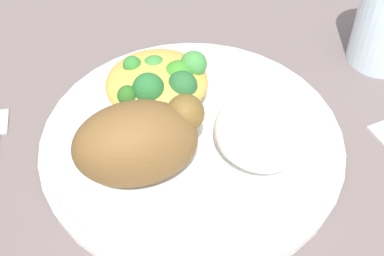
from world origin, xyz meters
name	(u,v)px	position (x,y,z in m)	size (l,w,h in m)	color
ground_plane	(192,148)	(0.00, 0.00, 0.00)	(2.00, 2.00, 0.00)	#6A5B5B
plate	(192,141)	(0.00, 0.00, 0.01)	(0.28, 0.28, 0.02)	white
roasted_chicken	(139,142)	(-0.05, -0.03, 0.05)	(0.11, 0.07, 0.07)	brown
rice_pile	(261,131)	(0.05, -0.03, 0.04)	(0.08, 0.09, 0.04)	white
mac_cheese_with_broccoli	(159,82)	(-0.02, 0.06, 0.04)	(0.10, 0.09, 0.05)	gold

